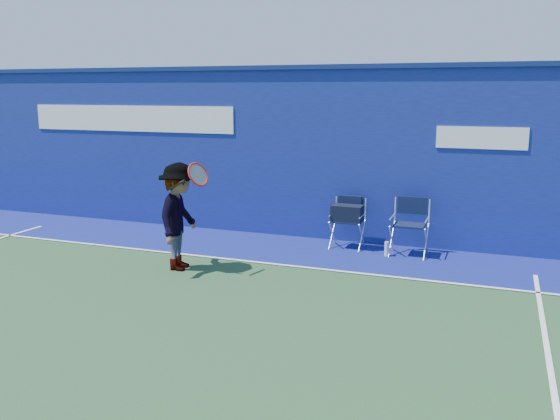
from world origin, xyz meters
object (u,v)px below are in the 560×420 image
at_px(directors_chair_left, 347,227).
at_px(tennis_player, 179,216).
at_px(water_bottle, 387,249).
at_px(directors_chair_right, 409,238).

distance_m(directors_chair_left, tennis_player, 2.94).
height_order(water_bottle, tennis_player, tennis_player).
height_order(directors_chair_left, tennis_player, tennis_player).
bearing_deg(directors_chair_left, water_bottle, -22.41).
bearing_deg(directors_chair_right, water_bottle, -147.50).
xyz_separation_m(directors_chair_left, directors_chair_right, (1.05, -0.10, -0.08)).
xyz_separation_m(directors_chair_left, tennis_player, (-2.05, -2.06, 0.44)).
relative_size(water_bottle, tennis_player, 0.15).
distance_m(directors_chair_right, water_bottle, 0.42).
bearing_deg(tennis_player, directors_chair_right, 32.28).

